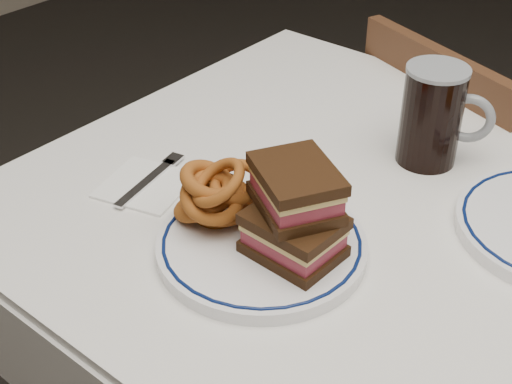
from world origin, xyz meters
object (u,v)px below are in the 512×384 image
Objects in this scene: chair_far at (453,205)px; reuben_sandwich at (295,212)px; beer_mug at (434,115)px; main_plate at (262,245)px.

chair_far is 0.76m from reuben_sandwich.
beer_mug reaches higher than reuben_sandwich.
main_plate is 1.92× the size of reuben_sandwich.
reuben_sandwich reaches higher than chair_far.
main_plate is at bearing -99.52° from beer_mug.
beer_mug is (0.06, 0.33, 0.07)m from main_plate.
main_plate is at bearing -88.43° from chair_far.
beer_mug is at bearing 87.45° from reuben_sandwich.
chair_far is at bearing 91.57° from main_plate.
reuben_sandwich is at bearing 16.03° from main_plate.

